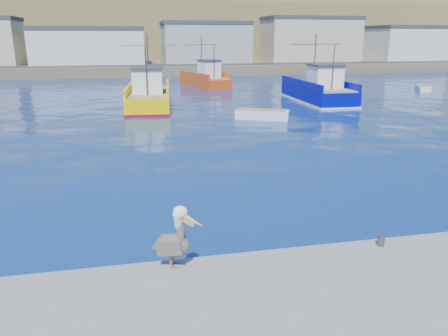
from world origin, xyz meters
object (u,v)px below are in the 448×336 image
trawler_blue (318,91)px  boat_orange (206,78)px  trawler_yellow_b (149,96)px  skiff_far (423,88)px  pelican (174,241)px  skiff_mid (262,115)px

trawler_blue → boat_orange: (-8.46, 15.49, 0.02)m
trawler_yellow_b → boat_orange: size_ratio=1.18×
trawler_blue → boat_orange: 17.65m
trawler_blue → skiff_far: (15.85, 5.94, -0.78)m
boat_orange → skiff_far: size_ratio=2.49×
boat_orange → pelican: bearing=-100.7°
trawler_blue → skiff_far: 16.95m
boat_orange → skiff_far: boat_orange is taller
skiff_far → trawler_yellow_b: bearing=-168.9°
boat_orange → skiff_mid: bearing=-89.1°
trawler_yellow_b → skiff_far: 32.78m
trawler_yellow_b → pelican: (-0.72, -29.64, 0.20)m
trawler_blue → skiff_far: bearing=20.5°
skiff_far → pelican: pelican is taller
skiff_mid → skiff_far: size_ratio=1.16×
trawler_blue → pelican: bearing=-119.5°
trawler_blue → boat_orange: trawler_blue is taller
skiff_mid → boat_orange: bearing=90.9°
trawler_yellow_b → boat_orange: trawler_yellow_b is taller
skiff_mid → pelican: (-8.93, -22.01, 0.91)m
pelican → boat_orange: bearing=79.3°
boat_orange → pelican: 46.32m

